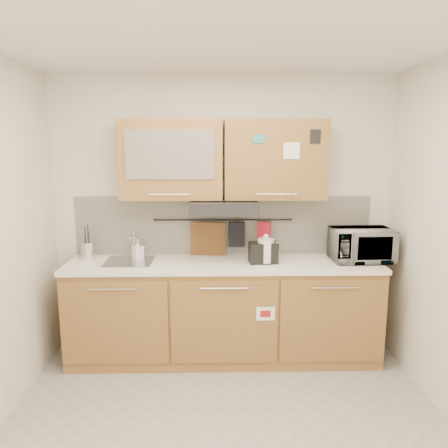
{
  "coord_description": "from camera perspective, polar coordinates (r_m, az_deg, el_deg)",
  "views": [
    {
      "loc": [
        -0.07,
        -2.62,
        1.97
      ],
      "look_at": [
        0.0,
        1.05,
        1.29
      ],
      "focal_mm": 35.0,
      "sensor_mm": 36.0,
      "label": 1
    }
  ],
  "objects": [
    {
      "name": "cutting_board",
      "position": [
        4.16,
        -2.08,
        -2.56
      ],
      "size": [
        0.33,
        0.05,
        0.41
      ],
      "primitive_type": "cube",
      "rotation": [
        0.0,
        0.0,
        -0.09
      ],
      "color": "brown",
      "rests_on": "utensil_rail"
    },
    {
      "name": "kettle",
      "position": [
        3.91,
        5.48,
        -3.6
      ],
      "size": [
        0.19,
        0.18,
        0.26
      ],
      "rotation": [
        0.0,
        0.0,
        -0.2
      ],
      "color": "silver",
      "rests_on": "countertop"
    },
    {
      "name": "soap_bottle",
      "position": [
        4.09,
        -11.21,
        -3.28
      ],
      "size": [
        0.12,
        0.12,
        0.19
      ],
      "primitive_type": "imported",
      "rotation": [
        0.0,
        0.0,
        0.68
      ],
      "color": "#999999",
      "rests_on": "countertop"
    },
    {
      "name": "oven_mitt",
      "position": [
        4.14,
        1.71,
        -1.03
      ],
      "size": [
        0.11,
        0.04,
        0.19
      ],
      "primitive_type": "cube",
      "rotation": [
        0.0,
        0.0,
        0.14
      ],
      "color": "#22319C",
      "rests_on": "utensil_rail"
    },
    {
      "name": "wall_back",
      "position": [
        4.17,
        -0.13,
        1.21
      ],
      "size": [
        3.2,
        0.0,
        3.2
      ],
      "primitive_type": "plane",
      "rotation": [
        1.57,
        0.0,
        0.0
      ],
      "color": "silver",
      "rests_on": "ground"
    },
    {
      "name": "dark_pouch",
      "position": [
        4.14,
        1.66,
        -1.35
      ],
      "size": [
        0.15,
        0.05,
        0.23
      ],
      "primitive_type": "cube",
      "rotation": [
        0.0,
        0.0,
        0.07
      ],
      "color": "black",
      "rests_on": "utensil_rail"
    },
    {
      "name": "floor",
      "position": [
        3.28,
        0.38,
        -26.51
      ],
      "size": [
        3.2,
        3.2,
        0.0
      ],
      "primitive_type": "plane",
      "color": "#9E9993",
      "rests_on": "ground"
    },
    {
      "name": "utensil_rail",
      "position": [
        4.13,
        -0.12,
        0.55
      ],
      "size": [
        1.3,
        0.02,
        0.02
      ],
      "primitive_type": "cylinder",
      "rotation": [
        0.0,
        1.57,
        0.0
      ],
      "color": "black",
      "rests_on": "backsplash"
    },
    {
      "name": "microwave",
      "position": [
        4.15,
        17.51,
        -2.62
      ],
      "size": [
        0.55,
        0.38,
        0.3
      ],
      "primitive_type": "imported",
      "rotation": [
        0.0,
        0.0,
        0.04
      ],
      "color": "#999999",
      "rests_on": "countertop"
    },
    {
      "name": "range_hood",
      "position": [
        3.91,
        -0.07,
        2.36
      ],
      "size": [
        0.6,
        0.46,
        0.1
      ],
      "primitive_type": "cube",
      "color": "black",
      "rests_on": "upper_cabinets"
    },
    {
      "name": "countertop",
      "position": [
        3.95,
        -0.05,
        -5.25
      ],
      "size": [
        2.82,
        0.62,
        0.04
      ],
      "primitive_type": "cube",
      "color": "white",
      "rests_on": "base_cabinet"
    },
    {
      "name": "upper_cabinets",
      "position": [
        3.94,
        -0.16,
        8.42
      ],
      "size": [
        1.82,
        0.37,
        0.7
      ],
      "color": "#AC763D",
      "rests_on": "wall_back"
    },
    {
      "name": "ceiling",
      "position": [
        2.69,
        0.45,
        23.98
      ],
      "size": [
        3.2,
        3.2,
        0.0
      ],
      "primitive_type": "plane",
      "rotation": [
        3.14,
        0.0,
        0.0
      ],
      "color": "white",
      "rests_on": "wall_back"
    },
    {
      "name": "base_cabinet",
      "position": [
        4.12,
        -0.05,
        -11.88
      ],
      "size": [
        2.8,
        0.64,
        0.88
      ],
      "color": "#AC763D",
      "rests_on": "floor"
    },
    {
      "name": "sink",
      "position": [
        4.04,
        -12.22,
        -4.79
      ],
      "size": [
        0.42,
        0.4,
        0.26
      ],
      "color": "silver",
      "rests_on": "countertop"
    },
    {
      "name": "pot_holder",
      "position": [
        4.16,
        5.26,
        -0.8
      ],
      "size": [
        0.13,
        0.04,
        0.16
      ],
      "primitive_type": "cube",
      "rotation": [
        0.0,
        0.0,
        -0.2
      ],
      "color": "red",
      "rests_on": "utensil_rail"
    },
    {
      "name": "backsplash",
      "position": [
        4.18,
        -0.13,
        -0.17
      ],
      "size": [
        2.8,
        0.02,
        0.56
      ],
      "primitive_type": "cube",
      "color": "silver",
      "rests_on": "countertop"
    },
    {
      "name": "utensil_crock",
      "position": [
        4.22,
        -17.32,
        -3.28
      ],
      "size": [
        0.15,
        0.15,
        0.32
      ],
      "rotation": [
        0.0,
        0.0,
        -0.24
      ],
      "color": "silver",
      "rests_on": "countertop"
    },
    {
      "name": "toaster",
      "position": [
        3.91,
        5.15,
        -3.7
      ],
      "size": [
        0.26,
        0.17,
        0.19
      ],
      "rotation": [
        0.0,
        0.0,
        0.11
      ],
      "color": "black",
      "rests_on": "countertop"
    }
  ]
}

